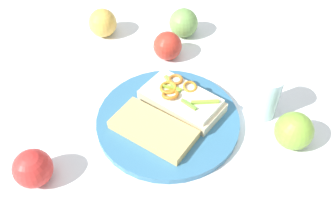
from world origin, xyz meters
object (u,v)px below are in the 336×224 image
at_px(sandwich, 181,99).
at_px(bread_slice_side, 153,129).
at_px(apple_4, 294,131).
at_px(plate, 168,121).
at_px(drinking_glass, 265,96).
at_px(apple_1, 168,46).
at_px(apple_3, 103,23).
at_px(apple_5, 184,23).
at_px(apple_2, 33,168).

distance_m(sandwich, bread_slice_side, 0.10).
bearing_deg(apple_4, plate, 54.55).
xyz_separation_m(sandwich, drinking_glass, (-0.08, -0.16, 0.02)).
bearing_deg(apple_1, sandwich, 166.13).
bearing_deg(sandwich, apple_4, 14.88).
bearing_deg(apple_3, sandwich, -167.05).
xyz_separation_m(apple_5, drinking_glass, (-0.32, -0.04, 0.01)).
bearing_deg(plate, sandwich, -59.70).
relative_size(apple_2, drinking_glass, 0.71).
bearing_deg(apple_4, apple_1, 19.25).
relative_size(plate, apple_1, 4.30).
bearing_deg(plate, bread_slice_side, 118.95).
distance_m(plate, bread_slice_side, 0.05).
height_order(sandwich, apple_3, apple_3).
distance_m(apple_2, apple_4, 0.51).
xyz_separation_m(plate, bread_slice_side, (-0.02, 0.04, 0.02)).
bearing_deg(plate, apple_5, -30.83).
distance_m(apple_3, drinking_glass, 0.47).
xyz_separation_m(bread_slice_side, apple_4, (-0.13, -0.25, 0.01)).
distance_m(apple_2, drinking_glass, 0.49).
bearing_deg(sandwich, apple_5, 125.19).
bearing_deg(drinking_glass, apple_2, 87.37).
xyz_separation_m(bread_slice_side, drinking_glass, (-0.03, -0.24, 0.03)).
xyz_separation_m(plate, apple_4, (-0.15, -0.21, 0.03)).
distance_m(plate, apple_2, 0.29).
distance_m(plate, apple_1, 0.22).
distance_m(apple_1, apple_4, 0.37).
distance_m(apple_4, drinking_glass, 0.10).
bearing_deg(apple_2, drinking_glass, -92.63).
bearing_deg(sandwich, drinking_glass, 34.95).
xyz_separation_m(apple_4, drinking_glass, (0.10, 0.01, 0.01)).
height_order(sandwich, apple_1, apple_1).
height_order(sandwich, apple_5, apple_5).
bearing_deg(apple_1, apple_3, 37.87).
height_order(plate, apple_3, apple_3).
height_order(sandwich, apple_2, apple_2).
height_order(apple_1, drinking_glass, drinking_glass).
distance_m(bread_slice_side, apple_3, 0.38).
distance_m(bread_slice_side, apple_1, 0.26).
relative_size(apple_2, apple_4, 0.95).
relative_size(sandwich, apple_3, 2.67).
relative_size(plate, apple_2, 4.16).
xyz_separation_m(apple_1, apple_4, (-0.35, -0.12, 0.00)).
xyz_separation_m(sandwich, apple_2, (-0.06, 0.33, 0.00)).
height_order(sandwich, drinking_glass, drinking_glass).
bearing_deg(apple_3, apple_2, 147.19).
height_order(apple_2, apple_4, apple_4).
xyz_separation_m(apple_1, apple_2, (-0.23, 0.37, 0.00)).
xyz_separation_m(sandwich, apple_4, (-0.17, -0.17, 0.01)).
distance_m(plate, apple_4, 0.26).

